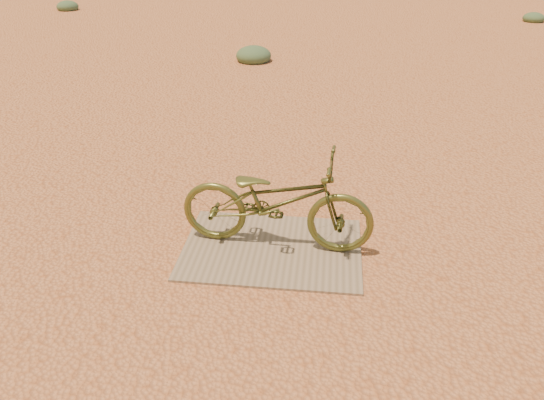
# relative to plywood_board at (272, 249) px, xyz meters

# --- Properties ---
(ground) EXTENTS (120.00, 120.00, 0.00)m
(ground) POSITION_rel_plywood_board_xyz_m (0.46, 0.08, -0.01)
(ground) COLOR #BD7A4E
(ground) RESTS_ON ground
(plywood_board) EXTENTS (1.55, 1.11, 0.02)m
(plywood_board) POSITION_rel_plywood_board_xyz_m (0.00, 0.00, 0.00)
(plywood_board) COLOR #806F58
(plywood_board) RESTS_ON ground
(bicycle) EXTENTS (1.68, 0.68, 0.87)m
(bicycle) POSITION_rel_plywood_board_xyz_m (0.03, 0.06, 0.44)
(bicycle) COLOR #4F5423
(bicycle) RESTS_ON plywood_board
(kale_a) EXTENTS (0.68, 0.68, 0.38)m
(kale_a) POSITION_rel_plywood_board_xyz_m (-1.11, 6.43, -0.01)
(kale_a) COLOR #435F3E
(kale_a) RESTS_ON ground
(kale_b) EXTENTS (0.55, 0.55, 0.30)m
(kale_b) POSITION_rel_plywood_board_xyz_m (5.61, 11.34, -0.01)
(kale_b) COLOR #435F3E
(kale_b) RESTS_ON ground
(kale_c) EXTENTS (0.62, 0.62, 0.34)m
(kale_c) POSITION_rel_plywood_board_xyz_m (-7.36, 11.64, -0.01)
(kale_c) COLOR #435F3E
(kale_c) RESTS_ON ground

